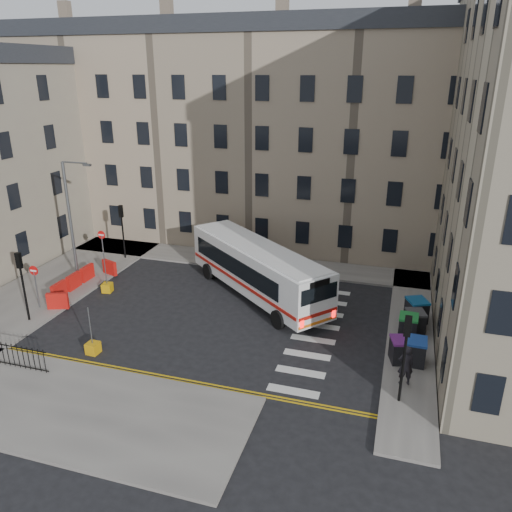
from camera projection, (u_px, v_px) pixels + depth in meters
The scene contains 22 objects.
ground at pixel (249, 319), 29.02m from camera, with size 120.00×120.00×0.00m, color black.
pavement_north at pixel (209, 257), 38.33m from camera, with size 36.00×3.20×0.15m, color slate.
pavement_east at pixel (411, 309), 30.12m from camera, with size 2.40×26.00×0.15m, color slate.
pavement_west at pixel (57, 283), 33.71m from camera, with size 6.00×22.00×0.15m, color slate.
pavement_sw at pixel (29, 398), 21.96m from camera, with size 20.00×6.00×0.15m, color slate.
terrace_north at pixel (225, 133), 41.75m from camera, with size 38.30×10.80×17.20m.
traffic_light_east at pixel (405, 346), 20.74m from camera, with size 0.28×0.22×4.10m.
traffic_light_nw at pixel (122, 223), 37.10m from camera, with size 0.28×0.22×4.10m.
traffic_light_sw at pixel (22, 276), 27.70m from camera, with size 0.28×0.22×4.10m.
streetlamp at pixel (70, 220), 32.82m from camera, with size 0.50×0.22×8.14m.
no_entry_north at pixel (102, 241), 35.72m from camera, with size 0.60×0.08×3.00m.
no_entry_south at pixel (35, 278), 29.46m from camera, with size 0.60×0.08×3.00m.
roadworks_barriers at pixel (78, 282), 32.47m from camera, with size 1.66×6.26×1.00m.
bus at pixel (257, 268), 31.43m from camera, with size 11.04×9.96×3.31m.
wheelie_bin_a at pixel (415, 351), 24.25m from camera, with size 1.03×1.18×1.28m.
wheelie_bin_b at pixel (400, 350), 24.43m from camera, with size 1.20×1.30×1.21m.
wheelie_bin_c at pixel (408, 326), 26.64m from camera, with size 1.02×1.16×1.24m.
wheelie_bin_d at pixel (415, 321), 27.16m from camera, with size 1.23×1.33×1.22m.
wheelie_bin_e at pixel (416, 310), 28.32m from camera, with size 1.44×1.52×1.32m.
pedestrian at pixel (406, 365), 22.51m from camera, with size 0.72×0.47×1.97m, color black.
bollard_yellow at pixel (107, 288), 32.47m from camera, with size 0.60×0.60×0.60m, color #CE960B.
bollard_chevron at pixel (93, 348), 25.47m from camera, with size 0.60×0.60×0.60m, color #CA8E0B.
Camera 1 is at (7.91, -24.61, 13.71)m, focal length 35.00 mm.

